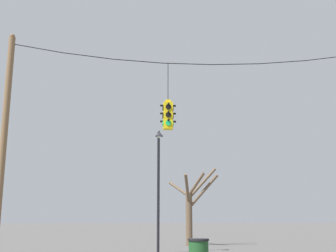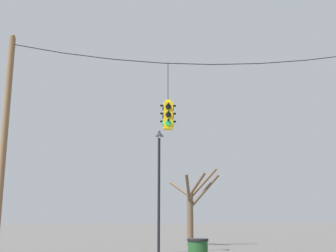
{
  "view_description": "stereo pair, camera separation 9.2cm",
  "coord_description": "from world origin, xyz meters",
  "px_view_note": "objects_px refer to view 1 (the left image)",
  "views": [
    {
      "loc": [
        -2.02,
        -14.85,
        1.52
      ],
      "look_at": [
        -0.73,
        0.1,
        4.77
      ],
      "focal_mm": 45.0,
      "sensor_mm": 36.0,
      "label": 1
    },
    {
      "loc": [
        -1.93,
        -14.86,
        1.52
      ],
      "look_at": [
        -0.73,
        0.1,
        4.77
      ],
      "focal_mm": 45.0,
      "sensor_mm": 36.0,
      "label": 2
    }
  ],
  "objects_px": {
    "street_lamp": "(159,172)",
    "bare_tree": "(192,206)",
    "utility_pole_left": "(3,143)",
    "traffic_light_near_right_pole": "(168,115)"
  },
  "relations": [
    {
      "from": "street_lamp",
      "to": "bare_tree",
      "type": "relative_size",
      "value": 1.22
    },
    {
      "from": "utility_pole_left",
      "to": "street_lamp",
      "type": "xyz_separation_m",
      "value": [
        5.69,
        3.75,
        -0.6
      ]
    },
    {
      "from": "street_lamp",
      "to": "bare_tree",
      "type": "height_order",
      "value": "street_lamp"
    },
    {
      "from": "utility_pole_left",
      "to": "bare_tree",
      "type": "height_order",
      "value": "utility_pole_left"
    },
    {
      "from": "street_lamp",
      "to": "traffic_light_near_right_pole",
      "type": "bearing_deg",
      "value": -88.52
    },
    {
      "from": "street_lamp",
      "to": "bare_tree",
      "type": "bearing_deg",
      "value": 66.29
    },
    {
      "from": "traffic_light_near_right_pole",
      "to": "street_lamp",
      "type": "xyz_separation_m",
      "value": [
        -0.1,
        3.75,
        -1.71
      ]
    },
    {
      "from": "street_lamp",
      "to": "bare_tree",
      "type": "distance_m",
      "value": 5.53
    },
    {
      "from": "bare_tree",
      "to": "utility_pole_left",
      "type": "bearing_deg",
      "value": -132.17
    },
    {
      "from": "utility_pole_left",
      "to": "traffic_light_near_right_pole",
      "type": "distance_m",
      "value": 5.89
    }
  ]
}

